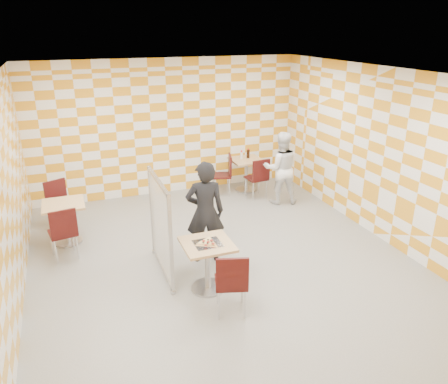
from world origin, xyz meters
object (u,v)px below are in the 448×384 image
(chair_second_front, at_px, (259,175))
(man_white, at_px, (281,168))
(chair_empty_near, at_px, (63,230))
(chair_main_front, at_px, (232,280))
(man_dark, at_px, (205,212))
(partition, at_px, (160,226))
(sport_bottle, at_px, (241,155))
(main_table, at_px, (207,258))
(empty_table, at_px, (65,216))
(chair_second_side, at_px, (225,171))
(second_table, at_px, (246,169))
(soda_bottle, at_px, (248,154))
(chair_empty_far, at_px, (59,201))

(chair_second_front, height_order, man_white, man_white)
(chair_second_front, distance_m, chair_empty_near, 4.33)
(chair_main_front, distance_m, man_dark, 1.58)
(partition, distance_m, sport_bottle, 3.93)
(chair_second_front, height_order, man_dark, man_dark)
(chair_empty_near, relative_size, man_white, 0.59)
(main_table, bearing_deg, sport_bottle, 60.76)
(empty_table, height_order, chair_main_front, chair_main_front)
(chair_second_front, bearing_deg, chair_second_side, 139.27)
(second_table, height_order, chair_second_front, chair_second_front)
(chair_second_front, height_order, soda_bottle, soda_bottle)
(chair_main_front, height_order, partition, partition)
(main_table, distance_m, chair_empty_far, 3.56)
(chair_second_front, distance_m, chair_second_side, 0.78)
(partition, bearing_deg, chair_second_front, 40.51)
(chair_second_front, bearing_deg, chair_empty_far, -179.59)
(empty_table, distance_m, chair_second_side, 3.69)
(partition, relative_size, sport_bottle, 7.75)
(chair_empty_near, bearing_deg, chair_second_front, 18.61)
(main_table, xyz_separation_m, chair_empty_far, (-1.95, 2.97, 0.04))
(second_table, xyz_separation_m, chair_main_front, (-2.06, -4.31, 0.04))
(chair_empty_far, bearing_deg, man_white, -4.24)
(chair_second_front, relative_size, sport_bottle, 4.62)
(chair_second_front, distance_m, man_dark, 2.93)
(chair_empty_near, relative_size, soda_bottle, 4.02)
(sport_bottle, bearing_deg, chair_empty_far, -170.13)
(chair_empty_far, height_order, sport_bottle, sport_bottle)
(chair_second_side, relative_size, soda_bottle, 4.02)
(chair_main_front, xyz_separation_m, soda_bottle, (2.13, 4.39, 0.31))
(empty_table, relative_size, chair_second_front, 0.81)
(chair_empty_near, distance_m, chair_empty_far, 1.35)
(partition, bearing_deg, man_dark, 10.27)
(chair_empty_far, relative_size, man_white, 0.59)
(chair_second_front, bearing_deg, man_white, -45.85)
(chair_main_front, bearing_deg, man_white, 53.90)
(main_table, bearing_deg, partition, 126.38)
(main_table, relative_size, partition, 0.48)
(chair_second_side, bearing_deg, man_dark, -116.82)
(chair_main_front, bearing_deg, chair_second_side, 70.40)
(chair_main_front, xyz_separation_m, chair_second_side, (1.50, 4.23, 0.00))
(empty_table, height_order, chair_second_front, chair_second_front)
(main_table, relative_size, empty_table, 1.00)
(chair_second_front, bearing_deg, soda_bottle, 86.86)
(chair_main_front, height_order, chair_second_side, same)
(man_white, height_order, soda_bottle, man_white)
(chair_second_side, distance_m, chair_empty_near, 3.99)
(empty_table, height_order, soda_bottle, soda_bottle)
(empty_table, bearing_deg, man_dark, -34.26)
(man_dark, bearing_deg, chair_second_side, -104.89)
(chair_empty_near, distance_m, man_white, 4.57)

